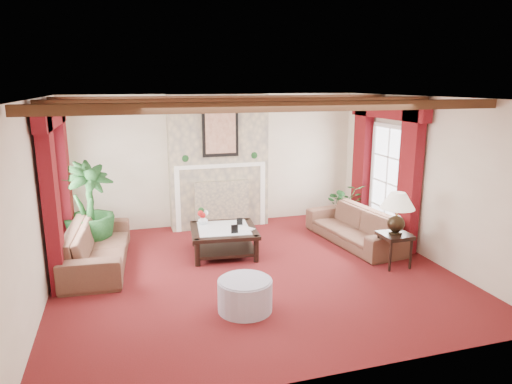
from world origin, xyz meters
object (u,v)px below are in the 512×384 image
object	(u,v)px
coffee_table	(224,241)
ottoman	(245,295)
potted_palm	(90,226)
side_table	(394,250)
sofa_right	(355,221)
sofa_left	(97,239)

from	to	relation	value
coffee_table	ottoman	xyz separation A→B (m)	(-0.19, -2.09, -0.02)
potted_palm	ottoman	world-z (taller)	potted_palm
side_table	ottoman	xyz separation A→B (m)	(-2.72, -0.76, -0.07)
sofa_right	side_table	xyz separation A→B (m)	(0.07, -1.19, -0.15)
potted_palm	coffee_table	bearing A→B (deg)	-20.25
potted_palm	side_table	bearing A→B (deg)	-24.35
potted_palm	ottoman	bearing A→B (deg)	-54.98
sofa_left	ottoman	bearing A→B (deg)	-134.39
sofa_right	coffee_table	bearing A→B (deg)	-100.64
sofa_left	side_table	distance (m)	4.82
sofa_left	coffee_table	size ratio (longest dim) A/B	2.07
sofa_right	ottoman	distance (m)	3.29
sofa_left	ottoman	xyz separation A→B (m)	(1.90, -2.16, -0.24)
sofa_right	potted_palm	xyz separation A→B (m)	(-4.68, 0.96, 0.02)
potted_palm	ottoman	distance (m)	3.56
ottoman	potted_palm	bearing A→B (deg)	125.02
sofa_left	ottoman	distance (m)	2.88
potted_palm	ottoman	xyz separation A→B (m)	(2.04, -2.91, -0.24)
potted_palm	sofa_right	bearing A→B (deg)	-11.61
sofa_right	coffee_table	xyz separation A→B (m)	(-2.46, 0.14, -0.19)
coffee_table	side_table	distance (m)	2.86
sofa_left	side_table	size ratio (longest dim) A/B	4.22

